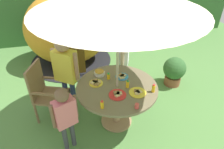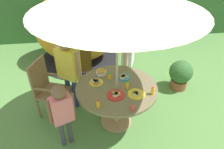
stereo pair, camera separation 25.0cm
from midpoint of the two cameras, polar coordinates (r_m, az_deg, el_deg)
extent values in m
cube|color=#548442|center=(3.63, 3.16, -13.06)|extent=(10.00, 10.00, 0.02)
cube|color=#33602D|center=(6.41, -2.68, 19.48)|extent=(9.00, 0.70, 2.06)
cylinder|color=tan|center=(3.61, 3.18, -12.79)|extent=(0.52, 0.52, 0.03)
cylinder|color=tan|center=(3.37, 3.36, -8.82)|extent=(0.12, 0.12, 0.71)
cylinder|color=#75664C|center=(3.12, 3.59, -3.76)|extent=(1.25, 1.25, 0.04)
cylinder|color=#B7AD8C|center=(2.91, 3.84, 1.92)|extent=(0.04, 0.04, 2.20)
cylinder|color=brown|center=(3.53, -11.68, -10.52)|extent=(0.04, 0.04, 0.42)
cylinder|color=brown|center=(3.81, -9.19, -6.18)|extent=(0.04, 0.04, 0.42)
cylinder|color=brown|center=(3.70, -18.06, -9.12)|extent=(0.04, 0.04, 0.42)
cylinder|color=brown|center=(3.98, -15.18, -5.10)|extent=(0.04, 0.04, 0.42)
cube|color=brown|center=(3.60, -14.02, -4.94)|extent=(0.62, 0.61, 0.04)
cube|color=brown|center=(3.52, -17.94, -0.53)|extent=(0.20, 0.45, 0.57)
cube|color=brown|center=(3.32, -16.07, -4.27)|extent=(0.47, 0.20, 0.03)
cube|color=brown|center=(3.63, -13.09, -0.21)|extent=(0.47, 0.20, 0.03)
ellipsoid|color=orange|center=(5.04, -8.35, 12.90)|extent=(1.99, 1.61, 1.70)
cylinder|color=black|center=(5.40, -7.62, 4.53)|extent=(2.04, 2.04, 0.01)
cube|color=#4B310D|center=(4.50, -7.78, 4.83)|extent=(0.55, 0.04, 0.77)
cylinder|color=brown|center=(4.52, 19.57, -2.47)|extent=(0.33, 0.33, 0.20)
sphere|color=#33602D|center=(4.36, 20.30, 0.66)|extent=(0.47, 0.47, 0.47)
cylinder|color=brown|center=(4.19, 6.10, -0.19)|extent=(0.08, 0.08, 0.60)
cylinder|color=brown|center=(4.07, 5.77, -1.32)|extent=(0.08, 0.08, 0.60)
cube|color=white|center=(3.84, 6.42, 6.03)|extent=(0.30, 0.39, 0.51)
cylinder|color=#D8B293|center=(4.00, 6.88, 7.60)|extent=(0.06, 0.06, 0.46)
cylinder|color=#D8B293|center=(3.66, 5.97, 5.01)|extent=(0.06, 0.06, 0.46)
sphere|color=#D8B293|center=(3.68, 6.79, 11.05)|extent=(0.23, 0.23, 0.23)
cylinder|color=navy|center=(3.79, -10.22, -4.41)|extent=(0.09, 0.09, 0.64)
cylinder|color=navy|center=(3.71, -8.28, -5.13)|extent=(0.09, 0.09, 0.64)
cube|color=yellow|center=(3.42, -10.16, 2.96)|extent=(0.42, 0.38, 0.54)
cylinder|color=tan|center=(3.52, -12.89, 4.11)|extent=(0.07, 0.07, 0.49)
cylinder|color=tan|center=(3.29, -7.34, 2.53)|extent=(0.07, 0.07, 0.49)
sphere|color=tan|center=(3.23, -10.85, 8.89)|extent=(0.24, 0.24, 0.24)
cylinder|color=#3F3F47|center=(3.17, -11.53, -15.96)|extent=(0.07, 0.07, 0.50)
cylinder|color=#3F3F47|center=(3.19, -9.43, -15.20)|extent=(0.07, 0.07, 0.50)
cube|color=#EA727F|center=(2.85, -11.43, -9.58)|extent=(0.33, 0.26, 0.42)
cylinder|color=brown|center=(2.81, -14.63, -10.33)|extent=(0.05, 0.05, 0.38)
cylinder|color=brown|center=(2.87, -8.41, -8.21)|extent=(0.05, 0.05, 0.38)
sphere|color=brown|center=(2.65, -12.16, -4.82)|extent=(0.19, 0.19, 0.19)
cylinder|color=white|center=(3.37, -0.94, 0.45)|extent=(0.17, 0.17, 0.05)
ellipsoid|color=gold|center=(3.35, -0.94, 1.02)|extent=(0.15, 0.15, 0.04)
cylinder|color=red|center=(2.94, 3.46, -5.84)|extent=(0.26, 0.26, 0.01)
cube|color=tan|center=(2.95, 4.05, -5.45)|extent=(0.08, 0.08, 0.02)
cube|color=#9E7547|center=(2.95, 3.23, -5.33)|extent=(0.09, 0.09, 0.02)
cube|color=tan|center=(2.91, 3.31, -5.98)|extent=(0.08, 0.08, 0.02)
cylinder|color=#338CD8|center=(3.31, 5.27, -0.82)|extent=(0.21, 0.21, 0.01)
cube|color=tan|center=(3.31, 5.75, -0.51)|extent=(0.10, 0.10, 0.02)
cube|color=#9E7547|center=(3.32, 5.00, -0.41)|extent=(0.12, 0.12, 0.02)
cube|color=tan|center=(3.27, 5.19, -0.97)|extent=(0.09, 0.09, 0.02)
cylinder|color=yellow|center=(3.00, 9.19, -5.49)|extent=(0.25, 0.25, 0.01)
cube|color=tan|center=(2.99, 9.62, -5.28)|extent=(0.09, 0.09, 0.02)
cube|color=#9E7547|center=(3.00, 8.88, -5.04)|extent=(0.09, 0.09, 0.02)
cube|color=tan|center=(2.96, 9.07, -5.64)|extent=(0.09, 0.09, 0.02)
cylinder|color=yellow|center=(3.18, -2.22, -2.27)|extent=(0.21, 0.21, 0.01)
cube|color=tan|center=(3.19, -1.49, -1.89)|extent=(0.07, 0.07, 0.02)
cube|color=#9E7547|center=(3.21, -2.38, -1.60)|extent=(0.09, 0.09, 0.02)
cube|color=tan|center=(3.18, -2.89, -2.03)|extent=(0.12, 0.12, 0.02)
cube|color=#9E7547|center=(3.14, -2.04, -2.47)|extent=(0.10, 0.10, 0.02)
cylinder|color=yellow|center=(3.01, 13.66, -4.62)|extent=(0.05, 0.05, 0.11)
cylinder|color=red|center=(2.97, 13.82, -3.63)|extent=(0.03, 0.03, 0.02)
cylinder|color=yellow|center=(3.25, 1.45, -0.55)|extent=(0.05, 0.05, 0.09)
cylinder|color=green|center=(3.22, 1.47, 0.24)|extent=(0.04, 0.04, 0.02)
cylinder|color=yellow|center=(3.06, 6.57, -3.08)|extent=(0.05, 0.05, 0.11)
cylinder|color=green|center=(3.03, 6.64, -2.15)|extent=(0.03, 0.03, 0.02)
cylinder|color=yellow|center=(2.73, -1.24, -8.37)|extent=(0.05, 0.05, 0.10)
cylinder|color=red|center=(2.69, -1.25, -7.40)|extent=(0.03, 0.03, 0.02)
cylinder|color=#E04C47|center=(2.74, 8.53, -9.21)|extent=(0.06, 0.06, 0.07)
camera|label=1|loc=(0.13, -87.66, 1.59)|focal=32.67mm
camera|label=2|loc=(0.13, 92.34, -1.59)|focal=32.67mm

